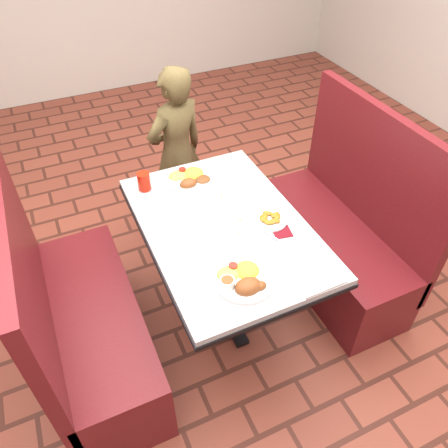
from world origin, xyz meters
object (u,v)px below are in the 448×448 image
(booth_bench_right, at_px, (337,238))
(far_dinner_plate, at_px, (190,176))
(dining_table, at_px, (224,237))
(plantain_plate, at_px, (270,219))
(near_dinner_plate, at_px, (244,277))
(red_tumbler, at_px, (144,181))
(diner_person, at_px, (177,153))
(booth_bench_left, at_px, (87,325))

(booth_bench_right, xyz_separation_m, far_dinner_plate, (-0.82, 0.43, 0.45))
(booth_bench_right, relative_size, far_dinner_plate, 4.01)
(dining_table, height_order, plantain_plate, plantain_plate)
(near_dinner_plate, bearing_deg, dining_table, 78.12)
(booth_bench_right, relative_size, red_tumbler, 11.20)
(booth_bench_right, relative_size, diner_person, 0.98)
(dining_table, bearing_deg, near_dinner_plate, -101.88)
(booth_bench_left, relative_size, red_tumbler, 11.20)
(dining_table, xyz_separation_m, diner_person, (0.07, 0.94, -0.04))
(dining_table, distance_m, booth_bench_right, 0.86)
(booth_bench_left, xyz_separation_m, booth_bench_right, (1.60, 0.00, 0.00))
(dining_table, distance_m, booth_bench_left, 0.86)
(booth_bench_right, distance_m, far_dinner_plate, 1.03)
(dining_table, distance_m, plantain_plate, 0.26)
(booth_bench_right, bearing_deg, dining_table, 180.00)
(dining_table, distance_m, diner_person, 0.94)
(dining_table, relative_size, far_dinner_plate, 4.05)
(dining_table, distance_m, near_dinner_plate, 0.42)
(near_dinner_plate, bearing_deg, booth_bench_left, 151.29)
(red_tumbler, bearing_deg, far_dinner_plate, -6.20)
(plantain_plate, bearing_deg, far_dinner_plate, 115.85)
(diner_person, relative_size, far_dinner_plate, 4.11)
(near_dinner_plate, height_order, plantain_plate, near_dinner_plate)
(diner_person, height_order, near_dinner_plate, diner_person)
(far_dinner_plate, xyz_separation_m, red_tumbler, (-0.27, 0.03, 0.03))
(diner_person, distance_m, near_dinner_plate, 1.35)
(booth_bench_right, height_order, red_tumbler, booth_bench_right)
(booth_bench_left, height_order, plantain_plate, booth_bench_left)
(dining_table, relative_size, diner_person, 0.99)
(red_tumbler, bearing_deg, dining_table, -58.19)
(near_dinner_plate, xyz_separation_m, far_dinner_plate, (0.06, 0.82, -0.00))
(dining_table, relative_size, plantain_plate, 6.67)
(diner_person, height_order, plantain_plate, diner_person)
(booth_bench_right, bearing_deg, red_tumbler, 156.97)
(booth_bench_left, distance_m, booth_bench_right, 1.60)
(red_tumbler, bearing_deg, diner_person, 53.19)
(red_tumbler, bearing_deg, booth_bench_right, -23.03)
(far_dinner_plate, xyz_separation_m, plantain_plate, (0.25, -0.51, -0.02))
(booth_bench_left, distance_m, far_dinner_plate, 1.00)
(near_dinner_plate, distance_m, red_tumbler, 0.88)
(far_dinner_plate, bearing_deg, near_dinner_plate, -94.37)
(far_dinner_plate, height_order, red_tumbler, red_tumbler)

